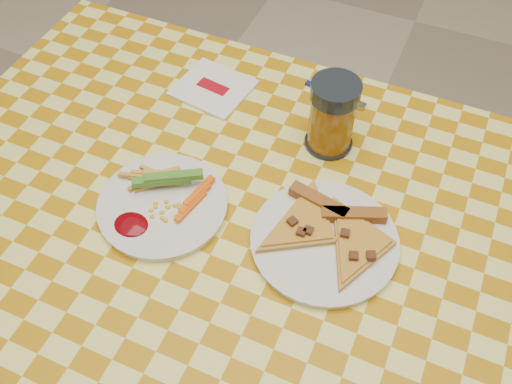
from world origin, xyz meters
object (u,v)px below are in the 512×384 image
table (257,255)px  plate_right (324,242)px  plate_left (163,206)px  drink_glass (332,116)px

table → plate_right: plate_right is taller
plate_left → table: bearing=6.4°
table → plate_left: (-0.17, -0.02, 0.08)m
table → drink_glass: 0.28m
table → plate_right: size_ratio=5.43×
plate_left → drink_glass: drink_glass is taller
plate_right → plate_left: bearing=-171.6°
table → drink_glass: size_ratio=8.87×
drink_glass → plate_left: bearing=-129.5°
plate_right → drink_glass: bearing=107.2°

